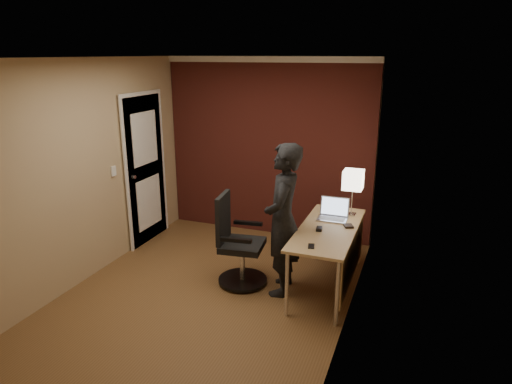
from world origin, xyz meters
TOP-DOWN VIEW (x-y plane):
  - room at (-0.27, 1.54)m, footprint 4.00×4.00m
  - desk at (1.25, 0.56)m, footprint 0.60×1.50m
  - desk_lamp at (1.34, 1.07)m, footprint 0.22×0.22m
  - laptop at (1.17, 0.88)m, footprint 0.33×0.26m
  - mouse at (1.10, 0.46)m, footprint 0.07×0.11m
  - phone at (1.13, 0.01)m, footprint 0.08×0.12m
  - wallet at (1.38, 0.67)m, footprint 0.13×0.14m
  - office_chair at (0.19, 0.35)m, footprint 0.56×0.61m
  - person at (0.73, 0.35)m, footprint 0.47×0.65m

SIDE VIEW (x-z plane):
  - office_chair at x=0.19m, z-range -0.06..0.97m
  - desk at x=1.25m, z-range 0.24..0.97m
  - phone at x=1.13m, z-range 0.73..0.74m
  - wallet at x=1.38m, z-range 0.73..0.75m
  - mouse at x=1.10m, z-range 0.73..0.76m
  - laptop at x=1.17m, z-range 0.68..0.91m
  - person at x=0.73m, z-range 0.00..1.67m
  - desk_lamp at x=1.34m, z-range 0.88..1.41m
  - room at x=-0.27m, z-range -0.63..3.37m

